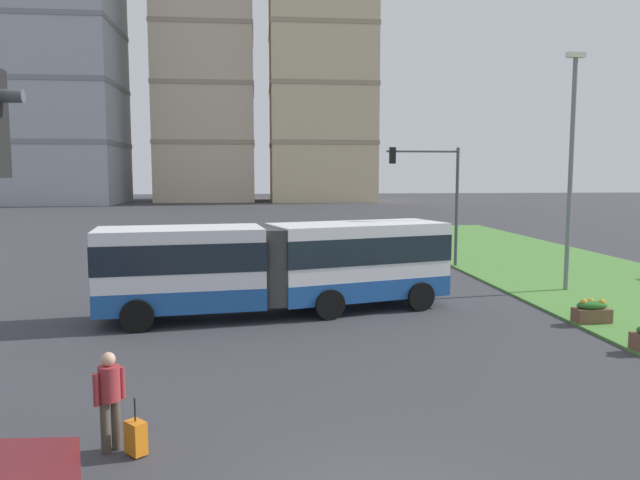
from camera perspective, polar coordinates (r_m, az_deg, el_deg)
articulated_bus at (r=20.66m, az=-3.82°, el=-2.34°), size 11.99×4.88×3.00m
pedestrian_crossing at (r=11.30m, az=-18.96°, el=-13.42°), size 0.45×0.42×1.74m
rolling_suitcase at (r=11.28m, az=-16.73°, el=-17.15°), size 0.42×0.43×0.97m
flower_planter_3 at (r=21.13m, az=23.93°, el=-6.07°), size 1.10×0.56×0.74m
traffic_light_far_right at (r=31.10m, az=10.55°, el=5.00°), size 3.69×0.28×5.98m
streetlight_median at (r=26.17m, az=22.29°, el=6.64°), size 0.70×0.28×9.35m
apartment_tower_west at (r=103.88m, az=-22.64°, el=15.28°), size 15.68×17.81×43.60m
apartment_tower_westcentre at (r=108.48m, az=-10.59°, el=15.84°), size 16.02×17.88×45.83m
apartment_tower_centre at (r=105.50m, az=0.09°, el=18.62°), size 16.84×15.29×54.51m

